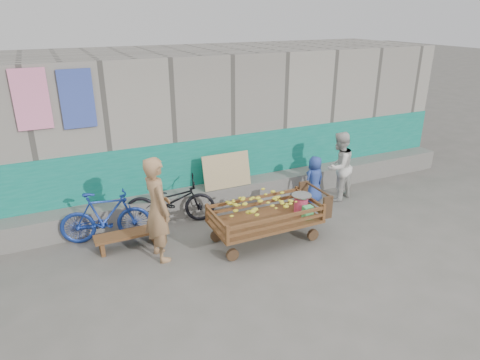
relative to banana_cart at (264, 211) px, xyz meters
name	(u,v)px	position (x,y,z in m)	size (l,w,h in m)	color
ground	(265,264)	(-0.31, -0.66, -0.59)	(80.00, 80.00, 0.00)	#585750
building_wall	(182,120)	(-0.31, 3.39, 0.87)	(12.00, 3.50, 3.00)	gray
banana_cart	(264,211)	(0.00, 0.00, 0.00)	(2.05, 0.94, 0.88)	#593518
bench	(128,237)	(-2.19, 0.80, -0.39)	(1.10, 0.33, 0.28)	#593518
vendor_man	(158,209)	(-1.77, 0.26, 0.28)	(0.64, 0.42, 1.75)	#A0774F
woman	(339,166)	(2.29, 0.93, 0.15)	(0.72, 0.56, 1.49)	silver
child	(314,179)	(1.77, 1.05, -0.09)	(0.49, 0.32, 1.00)	#2B4499
bicycle_dark	(170,201)	(-1.25, 1.39, -0.15)	(0.59, 1.68, 0.88)	black
bicycle_blue	(106,217)	(-2.47, 1.19, -0.13)	(0.44, 1.55, 0.93)	navy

